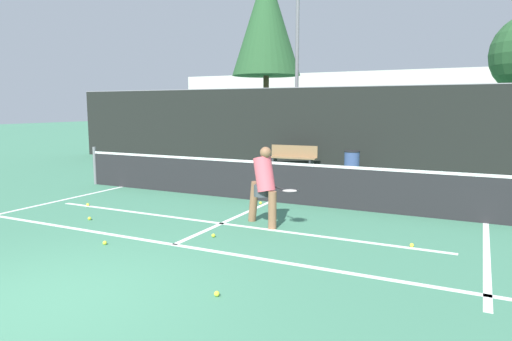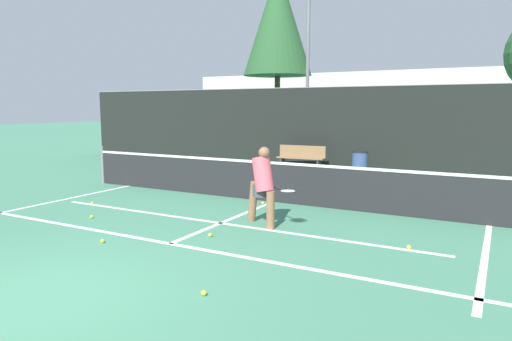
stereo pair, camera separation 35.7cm
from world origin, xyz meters
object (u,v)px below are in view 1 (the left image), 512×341
(trash_bin, at_px, (352,163))
(courtside_bench, at_px, (293,157))
(parked_car, at_px, (346,143))
(player_practicing, at_px, (264,184))

(trash_bin, bearing_deg, courtside_bench, 174.74)
(trash_bin, distance_m, parked_car, 5.23)
(courtside_bench, distance_m, trash_bin, 2.13)
(player_practicing, distance_m, trash_bin, 7.07)
(trash_bin, height_order, parked_car, parked_car)
(courtside_bench, height_order, parked_car, parked_car)
(parked_car, bearing_deg, player_practicing, -81.82)
(courtside_bench, bearing_deg, player_practicing, -75.79)
(player_practicing, relative_size, trash_bin, 1.88)
(courtside_bench, xyz_separation_m, trash_bin, (2.12, -0.20, -0.07))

